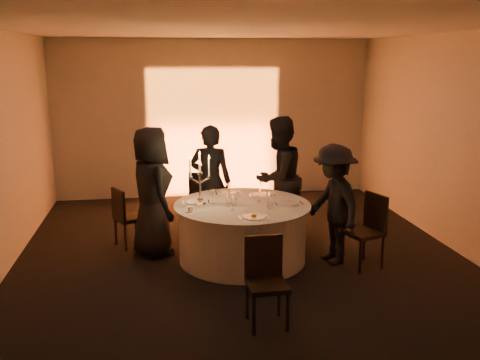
{
  "coord_description": "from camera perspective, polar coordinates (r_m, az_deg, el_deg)",
  "views": [
    {
      "loc": [
        -1.08,
        -6.67,
        2.65
      ],
      "look_at": [
        0.0,
        0.2,
        1.05
      ],
      "focal_mm": 40.0,
      "sensor_mm": 36.0,
      "label": 1
    }
  ],
  "objects": [
    {
      "name": "candelabra",
      "position": [
        6.92,
        -4.29,
        -0.71
      ],
      "size": [
        0.3,
        0.14,
        0.72
      ],
      "color": "white",
      "rests_on": "banquet_table"
    },
    {
      "name": "guest_right",
      "position": [
        7.06,
        9.95,
        -2.55
      ],
      "size": [
        0.78,
        1.12,
        1.58
      ],
      "primitive_type": "imported",
      "rotation": [
        0.0,
        0.0,
        -1.36
      ],
      "color": "black",
      "rests_on": "floor"
    },
    {
      "name": "chair_left",
      "position": [
        7.77,
        -12.12,
        -3.6
      ],
      "size": [
        0.51,
        0.51,
        0.85
      ],
      "rotation": [
        0.0,
        0.0,
        2.06
      ],
      "color": "black",
      "rests_on": "floor"
    },
    {
      "name": "chair_front",
      "position": [
        5.48,
        2.75,
        -10.16
      ],
      "size": [
        0.4,
        0.4,
        0.9
      ],
      "rotation": [
        0.0,
        0.0,
        0.02
      ],
      "color": "black",
      "rests_on": "floor"
    },
    {
      "name": "wall_back",
      "position": [
        10.3,
        -2.86,
        6.53
      ],
      "size": [
        7.0,
        0.0,
        7.0
      ],
      "primitive_type": "plane",
      "rotation": [
        1.57,
        0.0,
        0.0
      ],
      "color": "#B7B3AA",
      "rests_on": "floor"
    },
    {
      "name": "wall_right",
      "position": [
        7.9,
        22.31,
        3.62
      ],
      "size": [
        0.0,
        7.0,
        7.0
      ],
      "primitive_type": "plane",
      "rotation": [
        1.57,
        0.0,
        -1.57
      ],
      "color": "#B7B3AA",
      "rests_on": "floor"
    },
    {
      "name": "wine_glass_a",
      "position": [
        6.9,
        3.02,
        -1.7
      ],
      "size": [
        0.07,
        0.07,
        0.19
      ],
      "color": "white",
      "rests_on": "banquet_table"
    },
    {
      "name": "chair_back_left",
      "position": [
        8.3,
        -3.9,
        -1.87
      ],
      "size": [
        0.5,
        0.5,
        0.94
      ],
      "rotation": [
        0.0,
        0.0,
        2.88
      ],
      "color": "black",
      "rests_on": "floor"
    },
    {
      "name": "chair_back_right",
      "position": [
        8.36,
        4.41,
        -1.93
      ],
      "size": [
        0.55,
        0.55,
        0.91
      ],
      "rotation": [
        0.0,
        0.0,
        -2.59
      ],
      "color": "black",
      "rests_on": "floor"
    },
    {
      "name": "plate_back_right",
      "position": [
        7.49,
        2.37,
        -1.55
      ],
      "size": [
        0.35,
        0.29,
        0.01
      ],
      "color": "white",
      "rests_on": "banquet_table"
    },
    {
      "name": "uplighter_fixture",
      "position": [
        10.27,
        -2.59,
        -1.72
      ],
      "size": [
        0.25,
        0.12,
        0.1
      ],
      "primitive_type": "cube",
      "color": "black",
      "rests_on": "floor"
    },
    {
      "name": "guest_back_left",
      "position": [
        7.96,
        -3.16,
        -0.15
      ],
      "size": [
        0.71,
        0.57,
        1.69
      ],
      "primitive_type": "imported",
      "rotation": [
        0.0,
        0.0,
        2.85
      ],
      "color": "black",
      "rests_on": "floor"
    },
    {
      "name": "guest_left",
      "position": [
        7.33,
        -9.41,
        -1.21
      ],
      "size": [
        0.82,
        1.0,
        1.76
      ],
      "primitive_type": "imported",
      "rotation": [
        0.0,
        0.0,
        1.93
      ],
      "color": "black",
      "rests_on": "floor"
    },
    {
      "name": "plate_front",
      "position": [
        6.44,
        1.5,
        -3.89
      ],
      "size": [
        0.36,
        0.27,
        0.08
      ],
      "color": "white",
      "rests_on": "banquet_table"
    },
    {
      "name": "tumbler_c",
      "position": [
        6.97,
        -0.67,
        -2.33
      ],
      "size": [
        0.07,
        0.07,
        0.09
      ],
      "primitive_type": "cylinder",
      "color": "white",
      "rests_on": "banquet_table"
    },
    {
      "name": "wine_glass_e",
      "position": [
        7.45,
        2.3,
        -0.59
      ],
      "size": [
        0.07,
        0.07,
        0.19
      ],
      "color": "white",
      "rests_on": "banquet_table"
    },
    {
      "name": "wine_glass_c",
      "position": [
        6.88,
        -1.32,
        -1.73
      ],
      "size": [
        0.07,
        0.07,
        0.19
      ],
      "color": "white",
      "rests_on": "banquet_table"
    },
    {
      "name": "tumbler_a",
      "position": [
        7.05,
        -1.21,
        -2.15
      ],
      "size": [
        0.07,
        0.07,
        0.09
      ],
      "primitive_type": "cylinder",
      "color": "white",
      "rests_on": "banquet_table"
    },
    {
      "name": "wine_glass_d",
      "position": [
        7.33,
        -1.17,
        -0.79
      ],
      "size": [
        0.07,
        0.07,
        0.19
      ],
      "color": "white",
      "rests_on": "banquet_table"
    },
    {
      "name": "floor",
      "position": [
        7.26,
        0.25,
        -8.45
      ],
      "size": [
        7.0,
        7.0,
        0.0
      ],
      "primitive_type": "plane",
      "color": "black",
      "rests_on": "ground"
    },
    {
      "name": "wall_front",
      "position": [
        3.54,
        9.36,
        -6.21
      ],
      "size": [
        7.0,
        0.0,
        7.0
      ],
      "primitive_type": "plane",
      "rotation": [
        -1.57,
        0.0,
        0.0
      ],
      "color": "#B7B3AA",
      "rests_on": "floor"
    },
    {
      "name": "plate_left",
      "position": [
        7.12,
        -4.72,
        -2.34
      ],
      "size": [
        0.36,
        0.27,
        0.01
      ],
      "color": "white",
      "rests_on": "banquet_table"
    },
    {
      "name": "plate_right",
      "position": [
        7.06,
        5.23,
        -2.48
      ],
      "size": [
        0.36,
        0.27,
        0.01
      ],
      "color": "white",
      "rests_on": "banquet_table"
    },
    {
      "name": "plate_back_left",
      "position": [
        7.59,
        -1.29,
        -1.33
      ],
      "size": [
        0.36,
        0.25,
        0.01
      ],
      "color": "white",
      "rests_on": "banquet_table"
    },
    {
      "name": "ceiling",
      "position": [
        6.77,
        0.27,
        15.91
      ],
      "size": [
        7.0,
        7.0,
        0.0
      ],
      "primitive_type": "plane",
      "rotation": [
        3.14,
        0.0,
        0.0
      ],
      "color": "white",
      "rests_on": "wall_back"
    },
    {
      "name": "wine_glass_f",
      "position": [
        7.03,
        -2.94,
        -1.42
      ],
      "size": [
        0.07,
        0.07,
        0.19
      ],
      "color": "white",
      "rests_on": "banquet_table"
    },
    {
      "name": "tumbler_b",
      "position": [
        6.8,
        3.24,
        -2.73
      ],
      "size": [
        0.07,
        0.07,
        0.09
      ],
      "primitive_type": "cylinder",
      "color": "white",
      "rests_on": "banquet_table"
    },
    {
      "name": "guest_back_right",
      "position": [
        7.92,
        4.1,
        0.23
      ],
      "size": [
        1.12,
        1.09,
        1.82
      ],
      "primitive_type": "imported",
      "rotation": [
        0.0,
        0.0,
        -2.47
      ],
      "color": "black",
      "rests_on": "floor"
    },
    {
      "name": "chair_right",
      "position": [
        7.08,
        13.53,
        -4.81
      ],
      "size": [
        0.52,
        0.52,
        0.95
      ],
      "rotation": [
        0.0,
        0.0,
        -1.26
      ],
      "color": "black",
      "rests_on": "floor"
    },
    {
      "name": "wine_glass_g",
      "position": [
        6.72,
        -0.79,
        -2.08
      ],
      "size": [
        0.07,
        0.07,
        0.19
      ],
      "color": "white",
      "rests_on": "banquet_table"
    },
    {
      "name": "coffee_cup",
      "position": [
        6.71,
        -5.34,
        -3.13
      ],
      "size": [
        0.11,
        0.11,
        0.07
      ],
      "color": "white",
      "rests_on": "banquet_table"
    },
    {
      "name": "banquet_table",
      "position": [
        7.13,
        0.25,
        -5.58
      ],
      "size": [
        1.8,
        1.8,
        0.77
      ],
      "color": "black",
      "rests_on": "floor"
    },
    {
      "name": "wine_glass_b",
      "position": [
        7.12,
        2.06,
        -1.22
      ],
      "size": [
        0.07,
        0.07,
        0.19
      ],
      "color": "white",
      "rests_on": "banquet_table"
    }
  ]
}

